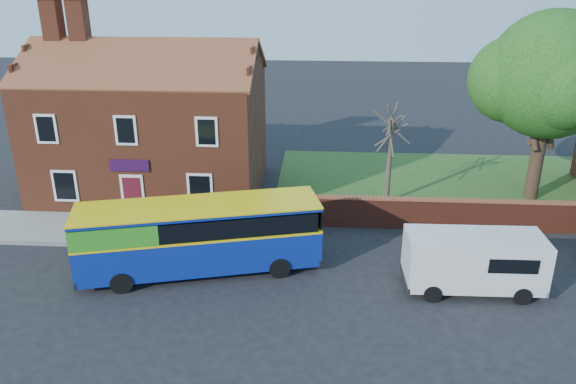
{
  "coord_description": "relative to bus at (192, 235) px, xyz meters",
  "views": [
    {
      "loc": [
        2.68,
        -18.43,
        12.03
      ],
      "look_at": [
        1.11,
        5.0,
        2.57
      ],
      "focal_mm": 35.0,
      "sensor_mm": 36.0,
      "label": 1
    }
  ],
  "objects": [
    {
      "name": "ground",
      "position": [
        2.69,
        -2.11,
        -1.72
      ],
      "size": [
        120.0,
        120.0,
        0.0
      ],
      "primitive_type": "plane",
      "color": "black",
      "rests_on": "ground"
    },
    {
      "name": "grass_strip",
      "position": [
        15.69,
        10.89,
        -1.7
      ],
      "size": [
        26.0,
        12.0,
        0.04
      ],
      "primitive_type": "cube",
      "color": "#426B28",
      "rests_on": "ground"
    },
    {
      "name": "shop_building",
      "position": [
        -4.33,
        9.39,
        1.69
      ],
      "size": [
        12.3,
        8.13,
        10.5
      ],
      "color": "brown",
      "rests_on": "ground"
    },
    {
      "name": "bare_tree",
      "position": [
        8.87,
        8.06,
        0.96
      ],
      "size": [
        1.96,
        2.33,
        5.23
      ],
      "color": "#4C4238",
      "rests_on": "ground"
    },
    {
      "name": "pavement",
      "position": [
        -4.31,
        3.64,
        -1.66
      ],
      "size": [
        18.0,
        3.5,
        0.12
      ],
      "primitive_type": "cube",
      "color": "gray",
      "rests_on": "ground"
    },
    {
      "name": "van_near",
      "position": [
        11.39,
        -0.64,
        -0.41
      ],
      "size": [
        5.35,
        2.29,
        2.33
      ],
      "rotation": [
        0.0,
        0.0,
        0.02
      ],
      "color": "silver",
      "rests_on": "ground"
    },
    {
      "name": "bus",
      "position": [
        0.0,
        0.0,
        0.0
      ],
      "size": [
        10.25,
        4.94,
        3.03
      ],
      "rotation": [
        0.0,
        0.0,
        0.26
      ],
      "color": "navy",
      "rests_on": "ground"
    },
    {
      "name": "boundary_wall",
      "position": [
        15.69,
        4.89,
        -0.91
      ],
      "size": [
        22.0,
        0.38,
        1.6
      ],
      "color": "maroon",
      "rests_on": "ground"
    },
    {
      "name": "large_tree",
      "position": [
        17.01,
        9.4,
        4.93
      ],
      "size": [
        8.33,
        6.59,
        10.16
      ],
      "color": "black",
      "rests_on": "ground"
    },
    {
      "name": "kerb",
      "position": [
        -4.31,
        1.89,
        -1.65
      ],
      "size": [
        18.0,
        0.15,
        0.14
      ],
      "primitive_type": "cube",
      "color": "slate",
      "rests_on": "ground"
    }
  ]
}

